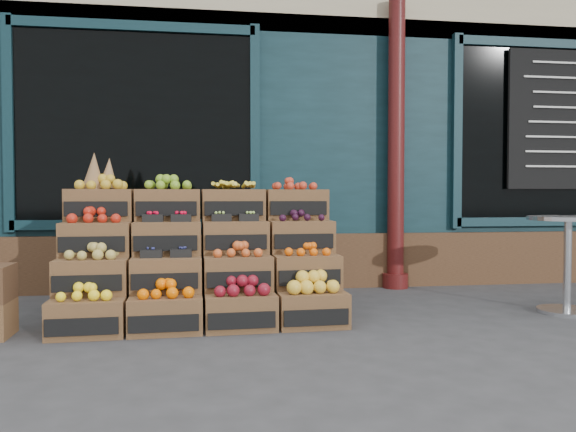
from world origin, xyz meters
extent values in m
plane|color=#363638|center=(0.00, 0.00, 0.00)|extent=(60.00, 60.00, 0.00)
cube|color=#0D272D|center=(0.00, 5.20, 2.40)|extent=(12.00, 6.00, 4.80)
cube|color=#0D272D|center=(0.00, 2.25, 1.50)|extent=(12.00, 0.12, 3.00)
cube|color=#492F1D|center=(0.00, 2.18, 0.30)|extent=(12.00, 0.18, 0.60)
cube|color=black|center=(-1.60, 2.18, 1.75)|extent=(2.40, 0.06, 2.00)
cube|color=black|center=(3.20, 2.18, 1.75)|extent=(2.40, 0.06, 2.00)
cylinder|color=#471010|center=(1.20, 2.05, 1.60)|extent=(0.18, 0.18, 3.20)
cube|color=black|center=(3.20, 2.10, 1.90)|extent=(1.30, 0.04, 1.60)
cube|color=brown|center=(-1.73, 0.32, 0.13)|extent=(0.55, 0.39, 0.27)
cube|color=black|center=(-1.72, 0.12, 0.11)|extent=(0.49, 0.03, 0.12)
cube|color=yellow|center=(-1.73, 0.32, 0.31)|extent=(0.44, 0.30, 0.09)
cube|color=brown|center=(-1.17, 0.34, 0.13)|extent=(0.55, 0.39, 0.27)
cube|color=black|center=(-1.17, 0.14, 0.11)|extent=(0.49, 0.03, 0.12)
cube|color=#F36200|center=(-1.17, 0.34, 0.32)|extent=(0.44, 0.30, 0.10)
cube|color=brown|center=(-0.62, 0.36, 0.13)|extent=(0.55, 0.39, 0.27)
cube|color=black|center=(-0.61, 0.16, 0.11)|extent=(0.49, 0.03, 0.12)
cube|color=maroon|center=(-0.62, 0.36, 0.32)|extent=(0.44, 0.30, 0.10)
cube|color=brown|center=(-0.06, 0.38, 0.13)|extent=(0.55, 0.39, 0.27)
cube|color=black|center=(-0.05, 0.18, 0.11)|extent=(0.49, 0.03, 0.12)
cube|color=gold|center=(-0.06, 0.38, 0.33)|extent=(0.44, 0.30, 0.12)
cube|color=brown|center=(-1.74, 0.55, 0.40)|extent=(0.55, 0.39, 0.27)
cube|color=black|center=(-1.73, 0.35, 0.38)|extent=(0.49, 0.03, 0.12)
cube|color=#AB9645|center=(-1.74, 0.55, 0.58)|extent=(0.44, 0.30, 0.09)
cube|color=brown|center=(-1.18, 0.57, 0.40)|extent=(0.55, 0.39, 0.27)
cube|color=black|center=(-1.18, 0.37, 0.38)|extent=(0.49, 0.03, 0.12)
cube|color=navy|center=(-1.18, 0.57, 0.55)|extent=(0.44, 0.30, 0.03)
cube|color=brown|center=(-0.63, 0.58, 0.40)|extent=(0.55, 0.39, 0.27)
cube|color=black|center=(-0.62, 0.39, 0.38)|extent=(0.49, 0.03, 0.12)
cube|color=#C34E1F|center=(-0.63, 0.58, 0.58)|extent=(0.44, 0.30, 0.09)
cube|color=brown|center=(-0.07, 0.60, 0.40)|extent=(0.55, 0.39, 0.27)
cube|color=black|center=(-0.06, 0.40, 0.38)|extent=(0.49, 0.03, 0.12)
cube|color=#E55508|center=(-0.07, 0.60, 0.57)|extent=(0.44, 0.30, 0.07)
cube|color=brown|center=(-1.75, 0.77, 0.67)|extent=(0.55, 0.39, 0.27)
cube|color=black|center=(-1.74, 0.58, 0.64)|extent=(0.49, 0.03, 0.12)
cube|color=#AE1E0F|center=(-1.75, 0.77, 0.85)|extent=(0.44, 0.30, 0.09)
cube|color=brown|center=(-1.19, 0.79, 0.67)|extent=(0.55, 0.39, 0.27)
cube|color=black|center=(-1.18, 0.59, 0.64)|extent=(0.49, 0.03, 0.12)
cube|color=red|center=(-1.19, 0.79, 0.82)|extent=(0.44, 0.30, 0.04)
cube|color=brown|center=(-0.63, 0.81, 0.67)|extent=(0.55, 0.39, 0.27)
cube|color=black|center=(-0.63, 0.61, 0.64)|extent=(0.49, 0.03, 0.12)
cube|color=#9FC755|center=(-0.63, 0.81, 0.82)|extent=(0.44, 0.30, 0.03)
cube|color=brown|center=(-0.08, 0.83, 0.67)|extent=(0.55, 0.39, 0.27)
cube|color=black|center=(-0.07, 0.63, 0.64)|extent=(0.49, 0.03, 0.12)
cube|color=black|center=(-0.08, 0.83, 0.84)|extent=(0.44, 0.30, 0.07)
cube|color=brown|center=(-1.75, 1.00, 0.94)|extent=(0.55, 0.39, 0.27)
cube|color=black|center=(-1.75, 0.80, 0.91)|extent=(0.49, 0.03, 0.12)
cube|color=gold|center=(-1.75, 1.00, 1.12)|extent=(0.44, 0.30, 0.09)
cube|color=brown|center=(-1.20, 1.02, 0.94)|extent=(0.55, 0.39, 0.27)
cube|color=black|center=(-1.19, 0.82, 0.91)|extent=(0.49, 0.03, 0.12)
cube|color=olive|center=(-1.20, 1.02, 1.12)|extent=(0.44, 0.30, 0.09)
cube|color=brown|center=(-0.64, 1.04, 0.94)|extent=(0.55, 0.39, 0.27)
cube|color=black|center=(-0.63, 0.84, 0.91)|extent=(0.49, 0.03, 0.12)
cube|color=gold|center=(-0.64, 1.04, 1.11)|extent=(0.44, 0.30, 0.08)
cube|color=brown|center=(-0.08, 1.06, 0.94)|extent=(0.55, 0.39, 0.27)
cube|color=black|center=(-0.08, 0.86, 0.91)|extent=(0.49, 0.03, 0.12)
cube|color=#BB341E|center=(-0.08, 1.06, 1.11)|extent=(0.44, 0.30, 0.08)
cube|color=#492F1D|center=(-0.90, 0.57, 0.13)|extent=(2.22, 0.45, 0.27)
cube|color=#492F1D|center=(-0.91, 0.80, 0.27)|extent=(2.22, 0.45, 0.54)
cube|color=#492F1D|center=(-0.92, 1.03, 0.40)|extent=(2.22, 0.45, 0.80)
cone|color=olive|center=(-1.81, 1.00, 1.23)|extent=(0.19, 0.19, 0.31)
cone|color=olive|center=(-1.69, 1.04, 1.21)|extent=(0.17, 0.17, 0.27)
cylinder|color=silver|center=(2.23, 0.54, 0.02)|extent=(0.49, 0.49, 0.03)
cylinder|color=silver|center=(2.23, 0.54, 0.41)|extent=(0.07, 0.07, 0.80)
cylinder|color=silver|center=(2.23, 0.54, 0.82)|extent=(0.67, 0.67, 0.03)
imported|color=#164D25|center=(-1.57, 2.87, 0.87)|extent=(0.72, 0.56, 1.75)
camera|label=1|loc=(-0.87, -3.90, 1.01)|focal=35.00mm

